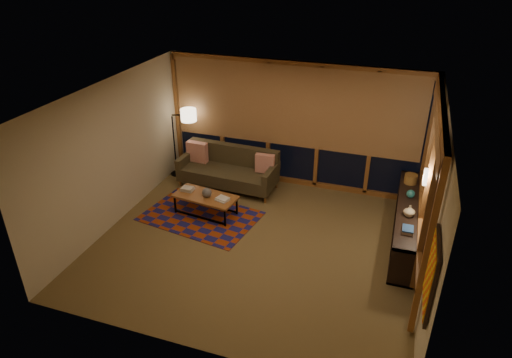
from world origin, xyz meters
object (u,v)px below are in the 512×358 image
(floor_lamp, at_px, (174,143))
(bookshelf, at_px, (406,222))
(coffee_table, at_px, (206,205))
(sofa, at_px, (228,169))

(floor_lamp, bearing_deg, bookshelf, -30.15)
(coffee_table, relative_size, bookshelf, 0.44)
(floor_lamp, xyz_separation_m, bookshelf, (5.09, -0.99, -0.44))
(sofa, xyz_separation_m, floor_lamp, (-1.35, 0.19, 0.36))
(coffee_table, xyz_separation_m, bookshelf, (3.74, 0.37, 0.14))
(sofa, bearing_deg, floor_lamp, 174.84)
(coffee_table, height_order, bookshelf, bookshelf)
(sofa, relative_size, coffee_table, 1.70)
(sofa, distance_m, floor_lamp, 1.41)
(sofa, distance_m, coffee_table, 1.19)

